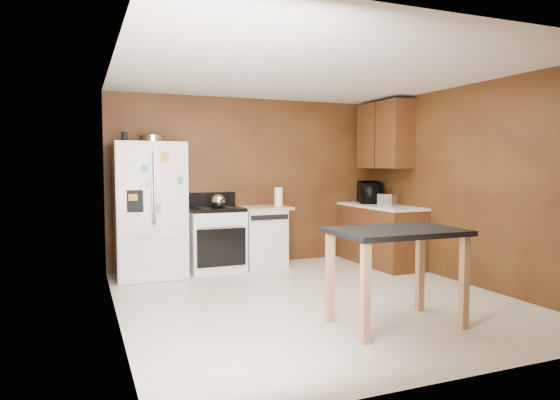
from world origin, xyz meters
TOP-DOWN VIEW (x-y plane):
  - floor at (0.00, 0.00)m, footprint 4.50×4.50m
  - ceiling at (0.00, 0.00)m, footprint 4.50×4.50m
  - wall_back at (0.00, 2.25)m, footprint 4.20×0.00m
  - wall_front at (0.00, -2.25)m, footprint 4.20×0.00m
  - wall_left at (-2.10, 0.00)m, footprint 0.00×4.50m
  - wall_right at (2.10, 0.00)m, footprint 0.00×4.50m
  - roasting_pan at (-1.49, 1.90)m, footprint 0.36×0.36m
  - pen_cup at (-1.86, 1.72)m, footprint 0.08×0.08m
  - kettle at (-0.61, 1.87)m, footprint 0.19×0.19m
  - paper_towel at (0.30, 1.86)m, footprint 0.15×0.15m
  - green_canister at (0.35, 2.01)m, footprint 0.10×0.10m
  - toaster at (1.75, 1.20)m, footprint 0.24×0.29m
  - microwave at (1.84, 1.84)m, footprint 0.57×0.67m
  - refrigerator at (-1.55, 1.86)m, footprint 0.90×0.80m
  - gas_range at (-0.64, 1.92)m, footprint 0.76×0.68m
  - dishwasher at (0.08, 1.95)m, footprint 0.78×0.63m
  - right_cabinets at (1.84, 1.48)m, footprint 0.63×1.58m
  - island at (0.30, -1.09)m, footprint 1.20×0.80m

SIDE VIEW (x-z plane):
  - floor at x=0.00m, z-range 0.00..0.00m
  - dishwasher at x=0.08m, z-range 0.01..0.90m
  - gas_range at x=-0.64m, z-range -0.09..1.01m
  - island at x=0.30m, z-range 0.31..1.22m
  - refrigerator at x=-1.55m, z-range 0.00..1.80m
  - right_cabinets at x=1.84m, z-range -0.32..2.13m
  - green_canister at x=0.35m, z-range 0.89..0.99m
  - toaster at x=1.75m, z-range 0.90..1.08m
  - kettle at x=-0.61m, z-range 0.90..1.09m
  - paper_towel at x=0.30m, z-range 0.89..1.17m
  - microwave at x=1.84m, z-range 0.90..1.21m
  - wall_back at x=0.00m, z-range -0.85..3.35m
  - wall_front at x=0.00m, z-range -0.85..3.35m
  - wall_left at x=-2.10m, z-range -1.00..3.50m
  - wall_right at x=2.10m, z-range -1.00..3.50m
  - roasting_pan at x=-1.49m, z-range 1.80..1.89m
  - pen_cup at x=-1.86m, z-range 1.80..1.92m
  - ceiling at x=0.00m, z-range 2.50..2.50m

